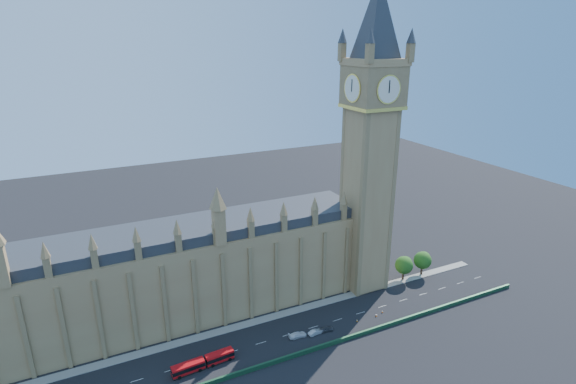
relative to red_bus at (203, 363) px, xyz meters
name	(u,v)px	position (x,y,z in m)	size (l,w,h in m)	color
ground	(274,339)	(20.41, 2.48, -1.41)	(400.00, 400.00, 0.00)	black
palace_westminster	(161,277)	(-4.59, 24.48, 12.45)	(120.00, 20.00, 28.00)	#99744A
elizabeth_tower	(371,120)	(58.41, 16.48, 53.15)	(20.59, 20.59, 105.00)	#99744A
bridge_parapet	(289,357)	(20.41, -6.52, -0.81)	(160.00, 0.60, 1.20)	#1E4C2D
kerb_north	(261,320)	(20.41, 11.98, -1.33)	(160.00, 3.00, 0.16)	gray
tree_east_near	(404,265)	(72.64, 12.57, 4.23)	(6.00, 6.00, 8.50)	#382619
tree_east_far	(423,260)	(80.64, 12.57, 4.23)	(6.00, 6.00, 8.50)	#382619
red_bus	(203,363)	(0.00, 0.00, 0.00)	(15.87, 3.46, 2.68)	red
car_grey	(327,329)	(34.90, -0.65, -0.75)	(1.55, 3.86, 1.31)	#45464D
car_silver	(316,332)	(31.43, -0.60, -0.71)	(1.48, 4.24, 1.40)	#A4A8AC
car_white	(298,335)	(26.41, 0.40, -0.68)	(2.03, 5.00, 1.45)	white
cone_a	(324,329)	(34.41, -0.04, -1.05)	(0.47, 0.47, 0.73)	black
cone_b	(376,315)	(51.61, -0.97, -1.02)	(0.64, 0.64, 0.78)	black
cone_c	(357,321)	(45.08, -0.68, -1.07)	(0.50, 0.50, 0.68)	black
cone_d	(382,312)	(54.41, -0.16, -1.08)	(0.48, 0.48, 0.67)	black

